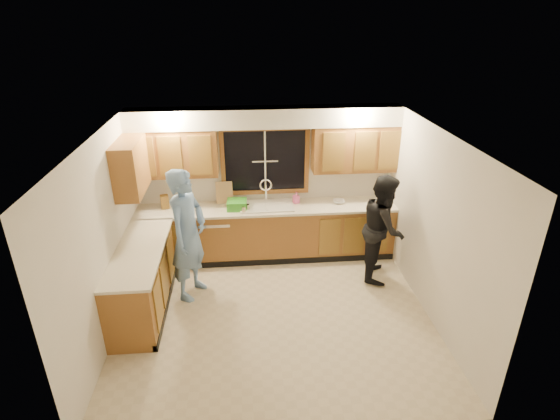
# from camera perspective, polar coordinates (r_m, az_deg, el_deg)

# --- Properties ---
(floor) EXTENTS (4.20, 4.20, 0.00)m
(floor) POSITION_cam_1_polar(r_m,az_deg,el_deg) (6.20, -0.69, -13.48)
(floor) COLOR beige
(floor) RESTS_ON ground
(ceiling) EXTENTS (4.20, 4.20, 0.00)m
(ceiling) POSITION_cam_1_polar(r_m,az_deg,el_deg) (5.06, -0.83, 9.41)
(ceiling) COLOR silver
(wall_back) EXTENTS (4.20, 0.00, 4.20)m
(wall_back) POSITION_cam_1_polar(r_m,az_deg,el_deg) (7.25, -1.92, 3.80)
(wall_back) COLOR silver
(wall_back) RESTS_ON ground
(wall_left) EXTENTS (0.00, 3.80, 3.80)m
(wall_left) POSITION_cam_1_polar(r_m,az_deg,el_deg) (5.77, -22.07, -3.86)
(wall_left) COLOR silver
(wall_left) RESTS_ON ground
(wall_right) EXTENTS (0.00, 3.80, 3.80)m
(wall_right) POSITION_cam_1_polar(r_m,az_deg,el_deg) (6.03, 19.57, -2.19)
(wall_right) COLOR silver
(wall_right) RESTS_ON ground
(base_cabinets_back) EXTENTS (4.20, 0.60, 0.88)m
(base_cabinets_back) POSITION_cam_1_polar(r_m,az_deg,el_deg) (7.31, -1.70, -2.99)
(base_cabinets_back) COLOR #96602B
(base_cabinets_back) RESTS_ON ground
(base_cabinets_left) EXTENTS (0.60, 1.90, 0.88)m
(base_cabinets_left) POSITION_cam_1_polar(r_m,az_deg,el_deg) (6.38, -17.50, -8.72)
(base_cabinets_left) COLOR #96602B
(base_cabinets_left) RESTS_ON ground
(countertop_back) EXTENTS (4.20, 0.63, 0.04)m
(countertop_back) POSITION_cam_1_polar(r_m,az_deg,el_deg) (7.09, -1.73, 0.25)
(countertop_back) COLOR #EEE2C8
(countertop_back) RESTS_ON base_cabinets_back
(countertop_left) EXTENTS (0.63, 1.90, 0.04)m
(countertop_left) POSITION_cam_1_polar(r_m,az_deg,el_deg) (6.15, -17.90, -5.12)
(countertop_left) COLOR #EEE2C8
(countertop_left) RESTS_ON base_cabinets_left
(upper_cabinets_left) EXTENTS (1.35, 0.33, 0.75)m
(upper_cabinets_left) POSITION_cam_1_polar(r_m,az_deg,el_deg) (6.98, -13.77, 7.25)
(upper_cabinets_left) COLOR #96602B
(upper_cabinets_left) RESTS_ON wall_back
(upper_cabinets_right) EXTENTS (1.35, 0.33, 0.75)m
(upper_cabinets_right) POSITION_cam_1_polar(r_m,az_deg,el_deg) (7.13, 9.72, 7.97)
(upper_cabinets_right) COLOR #96602B
(upper_cabinets_right) RESTS_ON wall_back
(upper_cabinets_return) EXTENTS (0.33, 0.90, 0.75)m
(upper_cabinets_return) POSITION_cam_1_polar(r_m,az_deg,el_deg) (6.50, -18.93, 5.35)
(upper_cabinets_return) COLOR #96602B
(upper_cabinets_return) RESTS_ON wall_left
(soffit) EXTENTS (4.20, 0.35, 0.30)m
(soffit) POSITION_cam_1_polar(r_m,az_deg,el_deg) (6.76, -1.97, 12.01)
(soffit) COLOR white
(soffit) RESTS_ON wall_back
(window_frame) EXTENTS (1.44, 0.03, 1.14)m
(window_frame) POSITION_cam_1_polar(r_m,az_deg,el_deg) (7.12, -1.96, 6.40)
(window_frame) COLOR black
(window_frame) RESTS_ON wall_back
(sink) EXTENTS (0.86, 0.52, 0.57)m
(sink) POSITION_cam_1_polar(r_m,az_deg,el_deg) (7.13, -1.74, 0.06)
(sink) COLOR white
(sink) RESTS_ON countertop_back
(dishwasher) EXTENTS (0.60, 0.56, 0.82)m
(dishwasher) POSITION_cam_1_polar(r_m,az_deg,el_deg) (7.32, -8.36, -3.48)
(dishwasher) COLOR white
(dishwasher) RESTS_ON floor
(stove) EXTENTS (0.58, 0.75, 0.90)m
(stove) POSITION_cam_1_polar(r_m,az_deg,el_deg) (5.92, -18.56, -11.65)
(stove) COLOR white
(stove) RESTS_ON floor
(man) EXTENTS (0.72, 0.84, 1.94)m
(man) POSITION_cam_1_polar(r_m,az_deg,el_deg) (6.24, -11.92, -3.20)
(man) COLOR #688EC4
(man) RESTS_ON floor
(woman) EXTENTS (0.83, 0.95, 1.67)m
(woman) POSITION_cam_1_polar(r_m,az_deg,el_deg) (6.79, 13.31, -2.23)
(woman) COLOR black
(woman) RESTS_ON floor
(knife_block) EXTENTS (0.15, 0.13, 0.23)m
(knife_block) POSITION_cam_1_polar(r_m,az_deg,el_deg) (7.23, -14.83, 1.05)
(knife_block) COLOR olive
(knife_block) RESTS_ON countertop_back
(cutting_board) EXTENTS (0.28, 0.11, 0.36)m
(cutting_board) POSITION_cam_1_polar(r_m,az_deg,el_deg) (7.23, -7.28, 2.27)
(cutting_board) COLOR tan
(cutting_board) RESTS_ON countertop_back
(dish_crate) EXTENTS (0.32, 0.30, 0.14)m
(dish_crate) POSITION_cam_1_polar(r_m,az_deg,el_deg) (7.03, -5.65, 0.71)
(dish_crate) COLOR green
(dish_crate) RESTS_ON countertop_back
(soap_bottle) EXTENTS (0.12, 0.12, 0.19)m
(soap_bottle) POSITION_cam_1_polar(r_m,az_deg,el_deg) (7.20, 2.13, 1.64)
(soap_bottle) COLOR #E45698
(soap_bottle) RESTS_ON countertop_back
(bowl) EXTENTS (0.20, 0.20, 0.05)m
(bowl) POSITION_cam_1_polar(r_m,az_deg,el_deg) (7.29, 7.67, 1.10)
(bowl) COLOR silver
(bowl) RESTS_ON countertop_back
(can_left) EXTENTS (0.06, 0.06, 0.11)m
(can_left) POSITION_cam_1_polar(r_m,az_deg,el_deg) (6.86, -4.77, -0.01)
(can_left) COLOR #C4B497
(can_left) RESTS_ON countertop_back
(can_right) EXTENTS (0.07, 0.07, 0.11)m
(can_right) POSITION_cam_1_polar(r_m,az_deg,el_deg) (6.95, -4.24, 0.33)
(can_right) COLOR #C4B497
(can_right) RESTS_ON countertop_back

